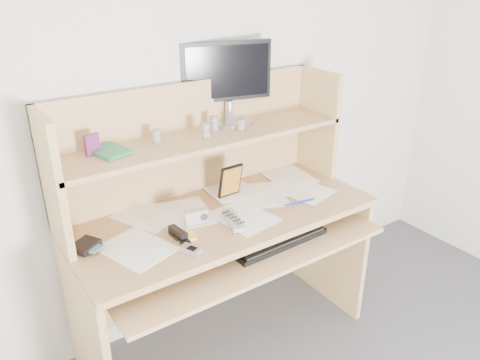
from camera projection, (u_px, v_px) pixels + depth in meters
back_wall at (186, 91)px, 2.17m from camera, size 3.60×0.04×2.50m
desk at (216, 217)px, 2.22m from camera, size 1.40×0.70×1.30m
paper_clutter at (225, 213)px, 2.14m from camera, size 1.32×0.54×0.01m
keyboard at (276, 238)px, 2.10m from camera, size 0.48×0.18×0.03m
tv_remote at (233, 220)px, 2.05m from camera, size 0.11×0.20×0.02m
flip_phone at (191, 249)px, 1.84m from camera, size 0.08×0.10×0.02m
stapler at (179, 234)px, 1.92m from camera, size 0.04×0.13×0.04m
wallet at (85, 246)px, 1.85m from camera, size 0.13×0.12×0.03m
sticky_note_pad at (185, 236)px, 1.94m from camera, size 0.09×0.09×0.01m
digital_camera at (196, 216)px, 2.03m from camera, size 0.11×0.06×0.06m
game_case at (230, 181)px, 2.25m from camera, size 0.12×0.02×0.17m
blue_pen at (300, 202)px, 2.22m from camera, size 0.16×0.03×0.01m
card_box at (92, 145)px, 1.88m from camera, size 0.07×0.03×0.09m
shelf_book at (109, 151)px, 1.91m from camera, size 0.16×0.19×0.02m
chip_stack_a at (156, 137)px, 2.01m from camera, size 0.05×0.05×0.06m
chip_stack_b at (206, 130)px, 2.08m from camera, size 0.04×0.04×0.06m
chip_stack_c at (240, 125)px, 2.17m from camera, size 0.05×0.05×0.05m
chip_stack_d at (214, 124)px, 2.16m from camera, size 0.04×0.04×0.07m
monitor at (227, 80)px, 2.22m from camera, size 0.44×0.22×0.39m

